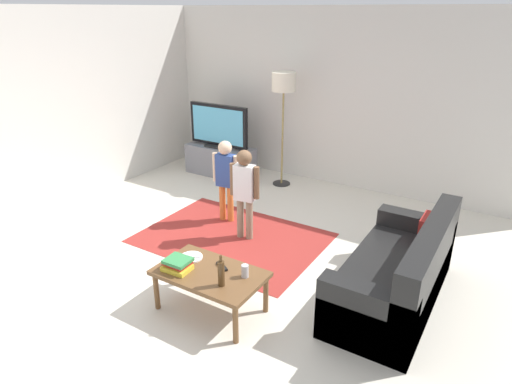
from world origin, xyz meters
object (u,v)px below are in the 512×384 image
object	(u,v)px
couch	(401,276)
plate	(191,257)
tv_stand	(220,161)
coffee_table	(210,276)
tv_remote	(222,266)
child_near_tv	(226,174)
bottle	(221,273)
floor_lamp	(284,88)
tv	(219,126)
soda_can	(245,271)
child_center	(245,187)
book_stack	(177,264)

from	to	relation	value
couch	plate	size ratio (longest dim) A/B	8.18
tv_stand	couch	distance (m)	4.12
coffee_table	tv_remote	bearing A→B (deg)	67.38
child_near_tv	bottle	bearing A→B (deg)	-55.67
child_near_tv	tv_remote	world-z (taller)	child_near_tv
child_near_tv	plate	size ratio (longest dim) A/B	5.02
tv_stand	floor_lamp	world-z (taller)	floor_lamp
tv	plate	bearing A→B (deg)	-58.31
bottle	soda_can	bearing A→B (deg)	65.56
couch	bottle	size ratio (longest dim) A/B	6.04
tv	child_near_tv	xyz separation A→B (m)	(1.12, -1.39, -0.18)
tv_stand	child_near_tv	world-z (taller)	child_near_tv
coffee_table	tv_stand	bearing A→B (deg)	124.63
tv	child_center	size ratio (longest dim) A/B	0.97
tv_stand	child_center	bearing A→B (deg)	-46.58
tv_remote	plate	world-z (taller)	plate
tv_stand	couch	bearing A→B (deg)	-29.30
tv_stand	child_center	size ratio (longest dim) A/B	1.06
couch	tv	bearing A→B (deg)	150.95
coffee_table	book_stack	bearing A→B (deg)	-156.09
child_center	floor_lamp	bearing A→B (deg)	105.07
plate	bottle	bearing A→B (deg)	-22.94
tv	couch	size ratio (longest dim) A/B	0.61
book_stack	tv_remote	size ratio (longest dim) A/B	1.55
coffee_table	plate	xyz separation A→B (m)	(-0.30, 0.10, 0.06)
tv	coffee_table	xyz separation A→B (m)	(2.12, -3.05, -0.48)
tv_stand	floor_lamp	xyz separation A→B (m)	(1.11, 0.15, 1.30)
floor_lamp	child_center	distance (m)	2.10
tv_stand	couch	size ratio (longest dim) A/B	0.67
bottle	tv_remote	distance (m)	0.32
tv	soda_can	distance (m)	3.85
coffee_table	plate	world-z (taller)	plate
tv_stand	child_center	world-z (taller)	child_center
bottle	soda_can	distance (m)	0.25
floor_lamp	soda_can	bearing A→B (deg)	-66.86
coffee_table	plate	size ratio (longest dim) A/B	4.55
tv_remote	soda_can	world-z (taller)	soda_can
tv_stand	couch	world-z (taller)	couch
coffee_table	tv_remote	xyz separation A→B (m)	(0.05, 0.12, 0.06)
tv	tv_remote	size ratio (longest dim) A/B	6.47
tv_stand	book_stack	bearing A→B (deg)	-59.99
child_center	book_stack	world-z (taller)	child_center
tv_stand	child_near_tv	xyz separation A→B (m)	(1.12, -1.41, 0.42)
bottle	tv_remote	world-z (taller)	bottle
tv_stand	bottle	distance (m)	3.97
couch	child_near_tv	xyz separation A→B (m)	(-2.47, 0.61, 0.37)
child_center	book_stack	distance (m)	1.53
tv_remote	child_center	bearing A→B (deg)	145.66
child_near_tv	plate	bearing A→B (deg)	-65.91
tv	tv_remote	bearing A→B (deg)	-53.46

